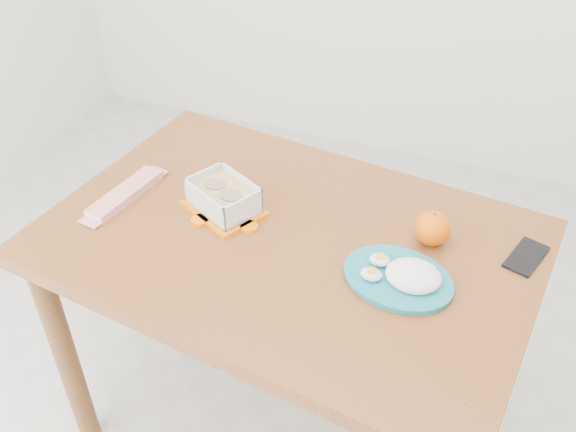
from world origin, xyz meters
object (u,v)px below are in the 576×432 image
(food_container, at_px, (223,198))
(rice_plate, at_px, (403,275))
(orange_fruit, at_px, (432,228))
(dining_table, at_px, (288,269))
(smartphone, at_px, (526,257))

(food_container, distance_m, rice_plate, 0.48)
(orange_fruit, relative_size, rice_plate, 0.29)
(dining_table, relative_size, food_container, 5.36)
(food_container, relative_size, rice_plate, 0.81)
(orange_fruit, distance_m, rice_plate, 0.16)
(rice_plate, distance_m, smartphone, 0.30)
(dining_table, bearing_deg, smartphone, 20.70)
(dining_table, bearing_deg, rice_plate, -3.61)
(orange_fruit, distance_m, smartphone, 0.22)
(rice_plate, bearing_deg, orange_fruit, 90.28)
(food_container, xyz_separation_m, smartphone, (0.71, 0.08, -0.04))
(smartphone, bearing_deg, orange_fruit, -156.08)
(orange_fruit, bearing_deg, rice_plate, -100.99)
(dining_table, xyz_separation_m, smartphone, (0.53, 0.12, 0.11))
(dining_table, distance_m, orange_fruit, 0.36)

